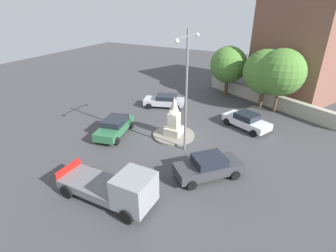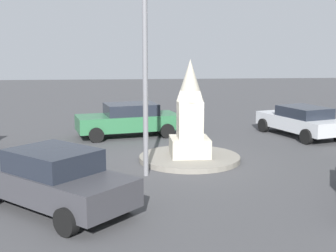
{
  "view_description": "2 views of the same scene",
  "coord_description": "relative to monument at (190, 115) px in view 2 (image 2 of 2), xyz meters",
  "views": [
    {
      "loc": [
        -18.0,
        -8.88,
        10.75
      ],
      "look_at": [
        -0.42,
        0.35,
        1.06
      ],
      "focal_mm": 28.07,
      "sensor_mm": 36.0,
      "label": 1
    },
    {
      "loc": [
        -2.26,
        -15.8,
        4.05
      ],
      "look_at": [
        -0.86,
        -0.93,
        1.43
      ],
      "focal_mm": 49.32,
      "sensor_mm": 36.0,
      "label": 2
    }
  ],
  "objects": [
    {
      "name": "ground_plane",
      "position": [
        0.0,
        0.0,
        -1.66
      ],
      "size": [
        80.0,
        80.0,
        0.0
      ],
      "primitive_type": "plane",
      "color": "#424244"
    },
    {
      "name": "traffic_island",
      "position": [
        0.0,
        0.0,
        -1.57
      ],
      "size": [
        3.58,
        3.58,
        0.18
      ],
      "primitive_type": "cylinder",
      "color": "gray",
      "rests_on": "ground"
    },
    {
      "name": "monument",
      "position": [
        0.0,
        0.0,
        0.0
      ],
      "size": [
        1.35,
        1.35,
        3.41
      ],
      "color": "#B2AA99",
      "rests_on": "traffic_island"
    },
    {
      "name": "streetlamp",
      "position": [
        -1.63,
        -1.75,
        3.71
      ],
      "size": [
        3.56,
        0.28,
        8.98
      ],
      "color": "slate",
      "rests_on": "ground"
    },
    {
      "name": "car_green_near_island",
      "position": [
        -2.11,
        4.67,
        -0.88
      ],
      "size": [
        4.78,
        2.81,
        1.48
      ],
      "color": "#2D6B42",
      "rests_on": "ground"
    },
    {
      "name": "car_silver_parked_left",
      "position": [
        5.57,
        3.92,
        -0.93
      ],
      "size": [
        3.01,
        4.61,
        1.37
      ],
      "color": "#B7BABF",
      "rests_on": "ground"
    },
    {
      "name": "car_dark_grey_parked_right",
      "position": [
        -4.06,
        -4.57,
        -0.87
      ],
      "size": [
        4.44,
        4.32,
        1.54
      ],
      "color": "#38383D",
      "rests_on": "ground"
    }
  ]
}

